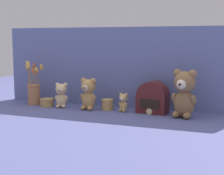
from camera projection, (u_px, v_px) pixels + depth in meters
The scene contains 10 objects.
ground_plane at pixel (111, 111), 2.25m from camera, with size 4.00×4.00×0.00m, color #4C5184.
backdrop_wall at pixel (119, 67), 2.37m from camera, with size 1.74×0.02×0.55m.
teddy_bear_large at pixel (184, 93), 2.05m from camera, with size 0.16×0.15×0.29m.
teddy_bear_medium at pixel (88, 93), 2.29m from camera, with size 0.12×0.11×0.21m.
teddy_bear_small at pixel (61, 95), 2.37m from camera, with size 0.10×0.09×0.17m.
teddy_bear_tiny at pixel (123, 102), 2.23m from camera, with size 0.07×0.06×0.12m.
flower_vase at pixel (34, 90), 2.48m from camera, with size 0.13×0.14×0.32m.
vintage_radio at pixel (153, 99), 2.19m from camera, with size 0.21×0.13×0.20m.
decorative_tin_tall at pixel (107, 104), 2.30m from camera, with size 0.08×0.08×0.07m.
decorative_tin_short at pixel (47, 102), 2.41m from camera, with size 0.10×0.10×0.05m.
Camera 1 is at (0.78, -2.07, 0.47)m, focal length 55.00 mm.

